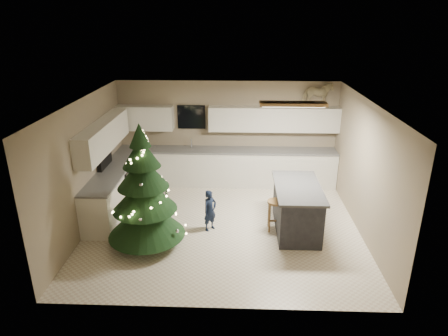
{
  "coord_description": "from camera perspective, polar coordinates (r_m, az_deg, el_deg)",
  "views": [
    {
      "loc": [
        0.29,
        -7.31,
        4.1
      ],
      "look_at": [
        0.0,
        0.35,
        1.15
      ],
      "focal_mm": 32.0,
      "sensor_mm": 36.0,
      "label": 1
    }
  ],
  "objects": [
    {
      "name": "christmas_tree",
      "position": [
        7.45,
        -11.3,
        -4.16
      ],
      "size": [
        1.49,
        1.44,
        2.38
      ],
      "rotation": [
        0.0,
        0.0,
        -0.06
      ],
      "color": "#3F2816",
      "rests_on": "ground_plane"
    },
    {
      "name": "ground_plane",
      "position": [
        8.39,
        -0.09,
        -8.22
      ],
      "size": [
        5.5,
        5.5,
        0.0
      ],
      "primitive_type": "plane",
      "color": "beige"
    },
    {
      "name": "rocking_horse",
      "position": [
        9.98,
        13.22,
        10.2
      ],
      "size": [
        0.7,
        0.34,
        0.61
      ],
      "rotation": [
        0.0,
        0.0,
        1.54
      ],
      "color": "brown",
      "rests_on": "cabinetry"
    },
    {
      "name": "cabinetry",
      "position": [
        9.64,
        -5.12,
        0.67
      ],
      "size": [
        5.5,
        3.2,
        2.0
      ],
      "color": "silver",
      "rests_on": "ground_plane"
    },
    {
      "name": "island",
      "position": [
        8.17,
        10.34,
        -5.63
      ],
      "size": [
        0.9,
        1.7,
        0.95
      ],
      "color": "black",
      "rests_on": "ground_plane"
    },
    {
      "name": "bar_stool",
      "position": [
        8.09,
        7.36,
        -5.71
      ],
      "size": [
        0.34,
        0.34,
        0.64
      ],
      "rotation": [
        0.0,
        0.0,
        0.37
      ],
      "color": "brown",
      "rests_on": "ground_plane"
    },
    {
      "name": "room_shell",
      "position": [
        7.69,
        0.07,
        3.24
      ],
      "size": [
        5.52,
        5.02,
        2.61
      ],
      "color": "#928060",
      "rests_on": "ground_plane"
    },
    {
      "name": "toddler",
      "position": [
        8.06,
        -2.02,
        -6.08
      ],
      "size": [
        0.36,
        0.37,
        0.86
      ],
      "primitive_type": "imported",
      "rotation": [
        0.0,
        0.0,
        0.8
      ],
      "color": "black",
      "rests_on": "ground_plane"
    }
  ]
}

